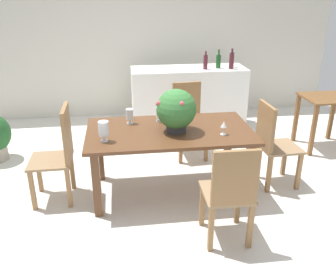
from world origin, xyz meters
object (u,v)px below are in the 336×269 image
object	(u,v)px
chair_near_right	(230,191)
wine_glass	(224,125)
wine_bottle_clear	(231,61)
wine_bottle_amber	(218,61)
crystal_vase_left	(130,115)
side_table	(325,109)
crystal_vase_center_near	(161,113)
kitchen_counter	(188,98)
wine_bottle_dark	(232,59)
chair_foot_end	(272,141)
flower_centerpiece	(176,110)
chair_far_right	(188,116)
wine_bottle_green	(205,62)
dining_table	(170,139)
crystal_vase_right	(104,129)
chair_head_end	(60,151)

from	to	relation	value
chair_near_right	wine_glass	xyz separation A→B (m)	(0.14, 0.76, 0.31)
wine_bottle_clear	wine_bottle_amber	distance (m)	0.20
crystal_vase_left	side_table	size ratio (longest dim) A/B	0.23
crystal_vase_center_near	wine_glass	bearing A→B (deg)	-39.19
kitchen_counter	wine_bottle_amber	bearing A→B (deg)	-6.05
wine_bottle_amber	wine_bottle_dark	bearing A→B (deg)	10.94
chair_foot_end	flower_centerpiece	size ratio (longest dim) A/B	2.16
crystal_vase_center_near	crystal_vase_left	bearing A→B (deg)	-173.79
chair_far_right	kitchen_counter	xyz separation A→B (m)	(0.18, 0.95, -0.05)
kitchen_counter	wine_bottle_green	distance (m)	0.65
chair_far_right	chair_foot_end	size ratio (longest dim) A/B	0.99
crystal_vase_center_near	kitchen_counter	world-z (taller)	kitchen_counter
chair_foot_end	wine_bottle_amber	xyz separation A→B (m)	(-0.15, 1.87, 0.54)
wine_bottle_green	wine_bottle_clear	xyz separation A→B (m)	(0.40, -0.03, 0.01)
wine_glass	wine_bottle_clear	distance (m)	2.11
flower_centerpiece	wine_bottle_amber	bearing A→B (deg)	63.65
wine_bottle_amber	wine_bottle_dark	xyz separation A→B (m)	(0.23, 0.04, 0.01)
dining_table	wine_bottle_clear	bearing A→B (deg)	56.22
dining_table	crystal_vase_right	xyz separation A→B (m)	(-0.68, -0.22, 0.23)
crystal_vase_right	wine_bottle_dark	distance (m)	2.87
kitchen_counter	wine_bottle_clear	distance (m)	0.89
chair_near_right	chair_far_right	distance (m)	1.92
wine_bottle_green	chair_foot_end	bearing A→B (deg)	-78.65
chair_foot_end	crystal_vase_center_near	size ratio (longest dim) A/B	6.06
crystal_vase_left	chair_head_end	bearing A→B (deg)	-162.13
crystal_vase_left	wine_bottle_dark	size ratio (longest dim) A/B	0.61
chair_far_right	wine_bottle_amber	bearing A→B (deg)	51.15
crystal_vase_right	wine_bottle_amber	bearing A→B (deg)	50.98
wine_bottle_clear	wine_bottle_dark	bearing A→B (deg)	69.87
wine_bottle_amber	chair_far_right	bearing A→B (deg)	-124.71
wine_bottle_dark	crystal_vase_left	bearing A→B (deg)	-134.64
chair_head_end	wine_bottle_clear	distance (m)	3.00
chair_far_right	wine_bottle_green	bearing A→B (deg)	59.96
chair_foot_end	wine_bottle_green	xyz separation A→B (m)	(-0.36, 1.81, 0.54)
crystal_vase_left	crystal_vase_center_near	size ratio (longest dim) A/B	1.04
wine_bottle_green	wine_bottle_amber	distance (m)	0.22
chair_near_right	wine_bottle_green	xyz separation A→B (m)	(0.41, 2.77, 0.55)
dining_table	chair_near_right	size ratio (longest dim) A/B	1.81
chair_foot_end	crystal_vase_right	distance (m)	1.88
crystal_vase_left	wine_bottle_dark	world-z (taller)	wine_bottle_dark
chair_head_end	wine_bottle_amber	bearing A→B (deg)	130.17
chair_foot_end	kitchen_counter	distance (m)	2.01
wine_bottle_dark	wine_bottle_amber	bearing A→B (deg)	-169.06
chair_near_right	chair_head_end	xyz separation A→B (m)	(-1.55, 0.96, 0.03)
dining_table	crystal_vase_left	distance (m)	0.52
chair_near_right	wine_glass	distance (m)	0.83
flower_centerpiece	crystal_vase_center_near	size ratio (longest dim) A/B	2.80
crystal_vase_left	chair_near_right	bearing A→B (deg)	-56.25
kitchen_counter	wine_bottle_green	world-z (taller)	wine_bottle_green
wine_bottle_clear	crystal_vase_right	bearing A→B (deg)	-133.04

